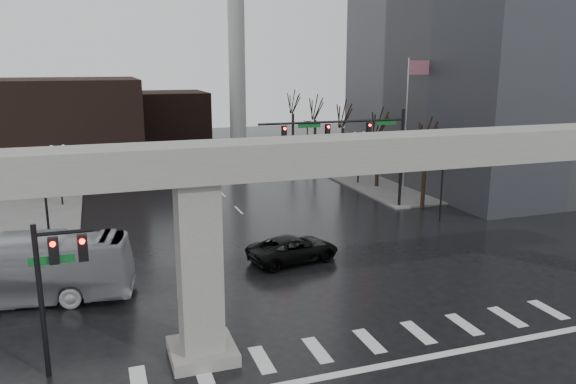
# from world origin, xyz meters

# --- Properties ---
(ground) EXTENTS (160.00, 160.00, 0.00)m
(ground) POSITION_xyz_m (0.00, 0.00, 0.00)
(ground) COLOR black
(ground) RESTS_ON ground
(sidewalk_ne) EXTENTS (28.00, 36.00, 0.15)m
(sidewalk_ne) POSITION_xyz_m (26.00, 36.00, 0.07)
(sidewalk_ne) COLOR slate
(sidewalk_ne) RESTS_ON ground
(elevated_guideway) EXTENTS (48.00, 2.60, 8.70)m
(elevated_guideway) POSITION_xyz_m (1.26, 0.00, 6.88)
(elevated_guideway) COLOR #9A9691
(elevated_guideway) RESTS_ON ground
(building_far_left) EXTENTS (16.00, 14.00, 10.00)m
(building_far_left) POSITION_xyz_m (-14.00, 42.00, 5.00)
(building_far_left) COLOR black
(building_far_left) RESTS_ON ground
(building_far_mid) EXTENTS (10.00, 10.00, 8.00)m
(building_far_mid) POSITION_xyz_m (-2.00, 52.00, 4.00)
(building_far_mid) COLOR black
(building_far_mid) RESTS_ON ground
(smokestack) EXTENTS (3.60, 3.60, 30.00)m
(smokestack) POSITION_xyz_m (6.00, 46.00, 13.35)
(smokestack) COLOR beige
(smokestack) RESTS_ON ground
(signal_mast_arm) EXTENTS (12.12, 0.43, 8.00)m
(signal_mast_arm) POSITION_xyz_m (8.99, 18.80, 5.83)
(signal_mast_arm) COLOR black
(signal_mast_arm) RESTS_ON ground
(signal_left_pole) EXTENTS (2.30, 0.30, 6.00)m
(signal_left_pole) POSITION_xyz_m (-12.25, 0.50, 4.07)
(signal_left_pole) COLOR black
(signal_left_pole) RESTS_ON ground
(flagpole_assembly) EXTENTS (2.06, 0.12, 12.00)m
(flagpole_assembly) POSITION_xyz_m (15.29, 22.00, 7.53)
(flagpole_assembly) COLOR silver
(flagpole_assembly) RESTS_ON ground
(lamp_right_0) EXTENTS (1.22, 0.32, 5.11)m
(lamp_right_0) POSITION_xyz_m (13.50, 14.00, 3.47)
(lamp_right_0) COLOR black
(lamp_right_0) RESTS_ON ground
(lamp_right_1) EXTENTS (1.22, 0.32, 5.11)m
(lamp_right_1) POSITION_xyz_m (13.50, 28.00, 3.47)
(lamp_right_1) COLOR black
(lamp_right_1) RESTS_ON ground
(lamp_right_2) EXTENTS (1.22, 0.32, 5.11)m
(lamp_right_2) POSITION_xyz_m (13.50, 42.00, 3.47)
(lamp_right_2) COLOR black
(lamp_right_2) RESTS_ON ground
(lamp_left_0) EXTENTS (1.22, 0.32, 5.11)m
(lamp_left_0) POSITION_xyz_m (-13.50, 14.00, 3.47)
(lamp_left_0) COLOR black
(lamp_left_0) RESTS_ON ground
(lamp_left_1) EXTENTS (1.22, 0.32, 5.11)m
(lamp_left_1) POSITION_xyz_m (-13.50, 28.00, 3.47)
(lamp_left_1) COLOR black
(lamp_left_1) RESTS_ON ground
(lamp_left_2) EXTENTS (1.22, 0.32, 5.11)m
(lamp_left_2) POSITION_xyz_m (-13.50, 42.00, 3.47)
(lamp_left_2) COLOR black
(lamp_left_2) RESTS_ON ground
(tree_right_0) EXTENTS (1.09, 1.58, 7.50)m
(tree_right_0) POSITION_xyz_m (14.53, 18.02, 2.79)
(tree_right_0) COLOR black
(tree_right_0) RESTS_ON ground
(tree_right_1) EXTENTS (1.09, 1.61, 7.67)m
(tree_right_1) POSITION_xyz_m (14.53, 26.02, 2.85)
(tree_right_1) COLOR black
(tree_right_1) RESTS_ON ground
(tree_right_2) EXTENTS (1.10, 1.63, 7.85)m
(tree_right_2) POSITION_xyz_m (14.53, 34.02, 2.91)
(tree_right_2) COLOR black
(tree_right_2) RESTS_ON ground
(tree_right_3) EXTENTS (1.11, 1.66, 8.02)m
(tree_right_3) POSITION_xyz_m (14.53, 42.02, 2.98)
(tree_right_3) COLOR black
(tree_right_3) RESTS_ON ground
(tree_right_4) EXTENTS (1.12, 1.69, 8.19)m
(tree_right_4) POSITION_xyz_m (14.53, 50.02, 3.04)
(tree_right_4) COLOR black
(tree_right_4) RESTS_ON ground
(pickup_truck) EXTENTS (5.93, 3.53, 1.54)m
(pickup_truck) POSITION_xyz_m (0.22, 9.40, 0.77)
(pickup_truck) COLOR black
(pickup_truck) RESTS_ON ground
(city_bus) EXTENTS (12.33, 4.80, 3.35)m
(city_bus) POSITION_xyz_m (-15.10, 8.40, 1.67)
(city_bus) COLOR silver
(city_bus) RESTS_ON ground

